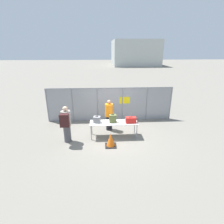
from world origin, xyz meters
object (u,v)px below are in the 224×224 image
traffic_cone (111,140)px  inspection_table (114,123)px  suitcase_grey (97,119)px  suitcase_olive (113,119)px  traveler_hooded (66,123)px  utility_trailer (137,102)px  suitcase_red (131,120)px  security_worker_near (109,115)px

traffic_cone → inspection_table: bearing=77.7°
suitcase_grey → suitcase_olive: 0.75m
traveler_hooded → utility_trailer: bearing=50.7°
suitcase_olive → traveler_hooded: traveler_hooded is taller
suitcase_olive → suitcase_red: (0.84, -0.10, -0.05)m
suitcase_red → security_worker_near: security_worker_near is taller
suitcase_olive → utility_trailer: (2.05, 4.31, -0.52)m
suitcase_olive → utility_trailer: suitcase_olive is taller
utility_trailer → suitcase_olive: bearing=-115.4°
inspection_table → security_worker_near: bearing=103.6°
inspection_table → suitcase_olive: 0.24m
traveler_hooded → suitcase_red: bearing=7.9°
suitcase_olive → security_worker_near: 0.79m
suitcase_olive → security_worker_near: security_worker_near is taller
suitcase_olive → security_worker_near: (-0.14, 0.77, -0.10)m
security_worker_near → utility_trailer: (2.19, 3.54, -0.42)m
inspection_table → suitcase_red: bearing=-7.3°
traveler_hooded → inspection_table: bearing=12.7°
suitcase_olive → suitcase_grey: bearing=178.3°
suitcase_grey → traveler_hooded: traveler_hooded is taller
utility_trailer → suitcase_red: bearing=-105.3°
suitcase_red → security_worker_near: bearing=138.1°
suitcase_red → utility_trailer: bearing=74.7°
traveler_hooded → traffic_cone: (1.95, -0.47, -0.65)m
inspection_table → traveler_hooded: (-2.15, -0.41, 0.24)m
suitcase_red → security_worker_near: size_ratio=0.30×
suitcase_grey → traffic_cone: suitcase_grey is taller
inspection_table → suitcase_olive: bearing=175.7°
suitcase_red → inspection_table: bearing=172.7°
suitcase_grey → traveler_hooded: bearing=-162.1°
inspection_table → traveler_hooded: 2.20m
traveler_hooded → security_worker_near: traveler_hooded is taller
suitcase_grey → utility_trailer: (2.79, 4.29, -0.48)m
inspection_table → traffic_cone: (-0.19, -0.88, -0.42)m
traveler_hooded → security_worker_near: size_ratio=1.05×
suitcase_grey → traffic_cone: 1.25m
suitcase_grey → traveler_hooded: (-1.35, -0.44, 0.04)m
traffic_cone → suitcase_olive: bearing=80.6°
suitcase_red → traveler_hooded: bearing=-174.0°
inspection_table → suitcase_grey: bearing=178.2°
suitcase_red → traveler_hooded: 2.95m
traveler_hooded → traffic_cone: traveler_hooded is taller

